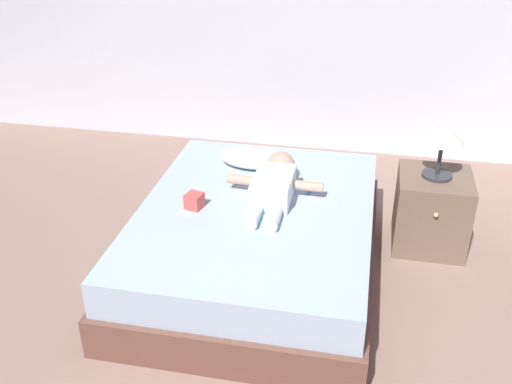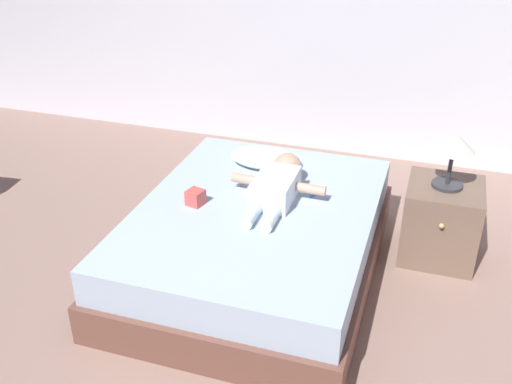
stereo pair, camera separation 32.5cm
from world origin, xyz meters
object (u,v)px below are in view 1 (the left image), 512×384
Objects in this scene: toy_block at (194,201)px; baby at (275,183)px; lamp at (443,138)px; pillow at (255,157)px; bed at (256,240)px; toothbrush at (312,189)px; nightstand at (431,211)px.

baby is at bearing 30.67° from toy_block.
lamp is at bearing 22.73° from toy_block.
bed is at bearing -78.01° from pillow.
baby is 2.10× the size of lamp.
lamp reaches higher than pillow.
lamp is 1.47m from toy_block.
baby is (0.08, 0.18, 0.29)m from bed.
toy_block is (-0.34, -0.07, 0.26)m from bed.
toothbrush is 0.71m from toy_block.
toothbrush is (0.28, 0.27, 0.22)m from bed.
toothbrush is at bearing 28.72° from toy_block.
baby reaches higher than pillow.
toothbrush is at bearing 43.74° from bed.
nightstand is (0.92, 0.32, -0.26)m from baby.
bed is at bearing -113.24° from baby.
toy_block is at bearing -110.08° from pillow.
nightstand is at bearing 17.09° from toothbrush.
bed is 1.23m from lamp.
baby reaches higher than toothbrush.
toothbrush is (0.40, -0.27, -0.04)m from pillow.
toy_block is (-0.22, -0.61, -0.01)m from pillow.
baby reaches higher than bed.
pillow is 1.14m from lamp.
toy_block is at bearing -151.28° from toothbrush.
lamp is (1.00, 0.49, 0.52)m from bed.
nightstand reaches higher than toothbrush.
bed is 3.89× the size of pillow.
baby is at bearing -161.15° from nightstand.
toothbrush is at bearing -33.82° from pillow.
nightstand is at bearing 22.73° from toy_block.
toy_block is at bearing -168.54° from bed.
nightstand is 1.42× the size of lamp.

